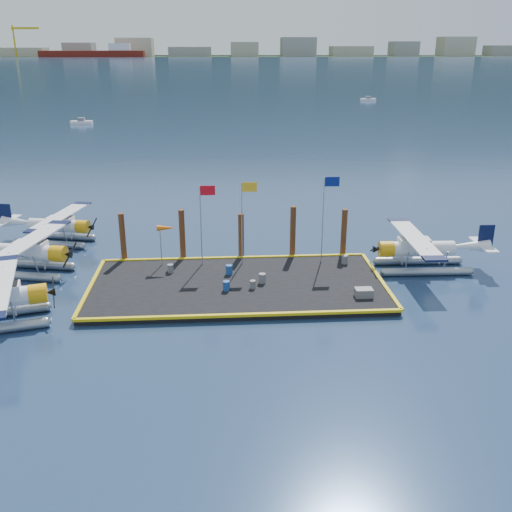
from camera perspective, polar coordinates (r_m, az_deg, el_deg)
The scene contains 23 objects.
ground at distance 39.52m, azimuth -1.86°, elevation -3.25°, with size 4000.00×4000.00×0.00m, color navy.
dock at distance 39.45m, azimuth -1.86°, elevation -2.99°, with size 20.00×10.00×0.40m, color black.
dock_bumpers at distance 39.33m, azimuth -1.86°, elevation -2.60°, with size 20.25×10.25×0.18m, color #D9BA0C, non-canonical shape.
far_backdrop at distance 1790.05m, azimuth 4.11°, elevation 20.05°, with size 3050.00×2050.00×810.00m.
seaplane_b at distance 44.63m, azimuth -21.97°, elevation 0.15°, with size 9.18×9.97×3.53m.
seaplane_c at distance 50.85m, azimuth -19.25°, elevation 2.73°, with size 8.48×9.19×3.26m.
seaplane_d at distance 43.86m, azimuth 15.96°, elevation 0.49°, with size 8.85×9.75×3.47m.
drum_0 at distance 41.53m, azimuth -8.55°, elevation -1.23°, with size 0.43×0.43×0.61m, color slate.
drum_1 at distance 38.43m, azimuth -0.33°, elevation -2.85°, with size 0.39×0.39×0.55m, color slate.
drum_2 at distance 39.25m, azimuth 0.63°, elevation -2.24°, with size 0.48×0.48×0.68m, color slate.
drum_3 at distance 38.14m, azimuth -2.98°, elevation -2.99°, with size 0.46×0.46×0.65m, color navy.
drum_4 at distance 43.22m, azimuth 8.87°, elevation -0.35°, with size 0.46×0.46×0.65m, color slate.
drum_5 at distance 40.78m, azimuth -2.71°, elevation -1.38°, with size 0.48×0.48×0.68m, color navy.
crate at distance 37.82m, azimuth 10.72°, elevation -3.62°, with size 1.13×0.75×0.56m, color slate.
flagpole_red at distance 41.62m, azimuth -5.29°, elevation 4.33°, with size 1.14×0.08×6.00m.
flagpole_yellow at distance 41.62m, azimuth -1.15°, elevation 4.58°, with size 1.14×0.08×6.20m.
flagpole_blue at distance 42.27m, azimuth 7.02°, elevation 4.92°, with size 1.14×0.08×6.50m.
windsock at distance 42.12m, azimuth -8.96°, elevation 2.70°, with size 1.40×0.44×3.12m.
piling_0 at distance 44.45m, azimuth -13.17°, elevation 1.68°, with size 0.44×0.44×4.00m, color #4E2516.
piling_1 at distance 43.90m, azimuth -7.38°, elevation 1.96°, with size 0.44×0.44×4.20m, color #4E2516.
piling_2 at distance 43.90m, azimuth -1.49°, elevation 1.85°, with size 0.44×0.44×3.80m, color #4E2516.
piling_3 at distance 44.16m, azimuth 3.70°, elevation 2.27°, with size 0.44×0.44×4.30m, color #4E2516.
piling_4 at distance 44.89m, azimuth 8.77°, elevation 2.17°, with size 0.44×0.44×4.00m, color #4E2516.
Camera 1 is at (-1.17, -36.22, 15.79)m, focal length 40.00 mm.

